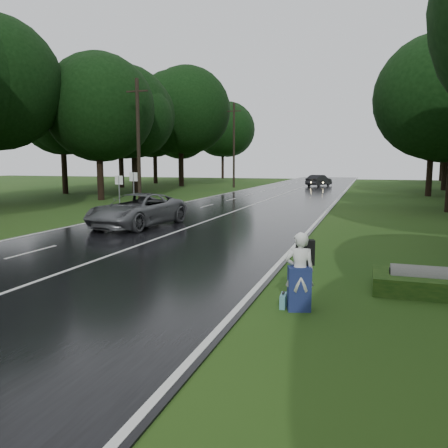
{
  "coord_description": "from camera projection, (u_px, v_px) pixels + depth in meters",
  "views": [
    {
      "loc": [
        8.44,
        -10.55,
        3.22
      ],
      "look_at": [
        3.67,
        3.86,
        1.1
      ],
      "focal_mm": 35.22,
      "sensor_mm": 36.0,
      "label": 1
    }
  ],
  "objects": [
    {
      "name": "ground",
      "position": [
        66.0,
        272.0,
        12.99
      ],
      "size": [
        160.0,
        160.0,
        0.0
      ],
      "primitive_type": "plane",
      "color": "#244313",
      "rests_on": "ground"
    },
    {
      "name": "road",
      "position": [
        246.0,
        207.0,
        31.79
      ],
      "size": [
        12.0,
        140.0,
        0.04
      ],
      "primitive_type": "cube",
      "color": "black",
      "rests_on": "ground"
    },
    {
      "name": "lane_center",
      "position": [
        246.0,
        207.0,
        31.79
      ],
      "size": [
        0.12,
        140.0,
        0.01
      ],
      "primitive_type": "cube",
      "color": "silver",
      "rests_on": "road"
    },
    {
      "name": "grey_car",
      "position": [
        137.0,
        210.0,
        22.07
      ],
      "size": [
        3.37,
        6.19,
        1.65
      ],
      "primitive_type": "imported",
      "rotation": [
        0.0,
        0.0,
        6.17
      ],
      "color": "#535558",
      "rests_on": "road"
    },
    {
      "name": "far_car",
      "position": [
        319.0,
        180.0,
        60.07
      ],
      "size": [
        3.25,
        4.98,
        1.55
      ],
      "primitive_type": "imported",
      "rotation": [
        0.0,
        0.0,
        2.77
      ],
      "color": "black",
      "rests_on": "road"
    },
    {
      "name": "hitchhiker",
      "position": [
        300.0,
        274.0,
        9.56
      ],
      "size": [
        0.73,
        0.7,
        1.75
      ],
      "color": "silver",
      "rests_on": "ground"
    },
    {
      "name": "suitcase",
      "position": [
        283.0,
        301.0,
        9.85
      ],
      "size": [
        0.15,
        0.43,
        0.3
      ],
      "primitive_type": "cube",
      "rotation": [
        0.0,
        0.0,
        0.07
      ],
      "color": "teal",
      "rests_on": "ground"
    },
    {
      "name": "culvert",
      "position": [
        418.0,
        292.0,
        11.04
      ],
      "size": [
        1.36,
        0.68,
        0.68
      ],
      "primitive_type": "cylinder",
      "rotation": [
        0.0,
        1.57,
        0.0
      ],
      "color": "slate",
      "rests_on": "ground"
    },
    {
      "name": "utility_pole_mid",
      "position": [
        140.0,
        204.0,
        34.22
      ],
      "size": [
        1.8,
        0.28,
        9.52
      ],
      "primitive_type": null,
      "color": "black",
      "rests_on": "ground"
    },
    {
      "name": "utility_pole_far",
      "position": [
        234.0,
        188.0,
        57.65
      ],
      "size": [
        1.8,
        0.28,
        10.88
      ],
      "primitive_type": null,
      "color": "black",
      "rests_on": "ground"
    },
    {
      "name": "road_sign_a",
      "position": [
        120.0,
        212.0,
        29.08
      ],
      "size": [
        0.57,
        0.1,
        2.38
      ],
      "primitive_type": null,
      "color": "white",
      "rests_on": "ground"
    },
    {
      "name": "road_sign_b",
      "position": [
        134.0,
        209.0,
        30.85
      ],
      "size": [
        0.61,
        0.1,
        2.56
      ],
      "primitive_type": null,
      "color": "white",
      "rests_on": "ground"
    },
    {
      "name": "tree_left_d",
      "position": [
        101.0,
        200.0,
        38.38
      ],
      "size": [
        8.62,
        8.62,
        13.46
      ],
      "primitive_type": null,
      "color": "black",
      "rests_on": "ground"
    },
    {
      "name": "tree_left_e",
      "position": [
        135.0,
        193.0,
        47.93
      ],
      "size": [
        9.35,
        9.35,
        14.61
      ],
      "primitive_type": null,
      "color": "black",
      "rests_on": "ground"
    },
    {
      "name": "tree_left_f",
      "position": [
        182.0,
        186.0,
        61.21
      ],
      "size": [
        11.22,
        11.22,
        17.54
      ],
      "primitive_type": null,
      "color": "black",
      "rests_on": "ground"
    },
    {
      "name": "tree_right_d",
      "position": [
        448.0,
        212.0,
        28.88
      ],
      "size": [
        8.38,
        8.38,
        13.09
      ],
      "primitive_type": null,
      "color": "black",
      "rests_on": "ground"
    },
    {
      "name": "tree_right_e",
      "position": [
        428.0,
        196.0,
        42.74
      ],
      "size": [
        8.34,
        8.34,
        13.03
      ],
      "primitive_type": null,
      "color": "black",
      "rests_on": "ground"
    },
    {
      "name": "tree_right_f",
      "position": [
        443.0,
        190.0,
        51.88
      ],
      "size": [
        9.11,
        9.11,
        14.23
      ],
      "primitive_type": null,
      "color": "black",
      "rests_on": "ground"
    }
  ]
}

